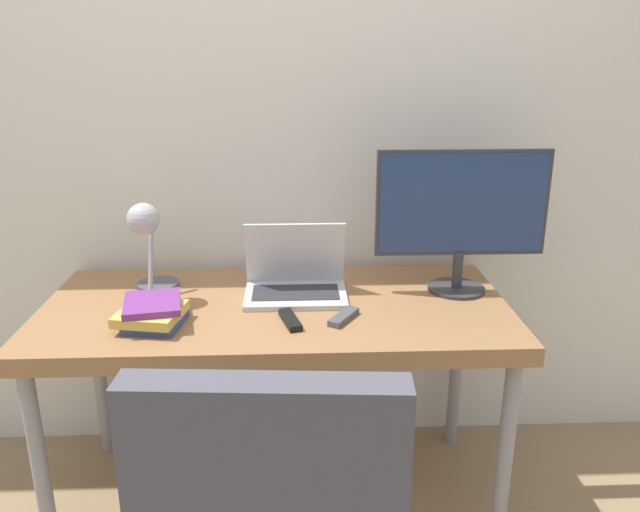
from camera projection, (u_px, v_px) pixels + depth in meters
name	position (u px, v px, depth m)	size (l,w,h in m)	color
wall_back	(275.00, 130.00, 2.35)	(8.00, 0.05, 2.60)	silver
desk	(276.00, 322.00, 2.13)	(1.57, 0.74, 0.77)	#996B42
laptop	(295.00, 281.00, 2.17)	(0.35, 0.25, 0.25)	silver
monitor	(462.00, 211.00, 2.14)	(0.59, 0.20, 0.50)	#333338
desk_lamp	(147.00, 236.00, 2.10)	(0.15, 0.25, 0.34)	#4C4C51
book_stack	(153.00, 313.00, 1.93)	(0.22, 0.24, 0.08)	#334C8C
tv_remote	(290.00, 320.00, 1.95)	(0.08, 0.15, 0.02)	black
media_remote	(344.00, 317.00, 1.98)	(0.11, 0.14, 0.02)	#4C4C51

